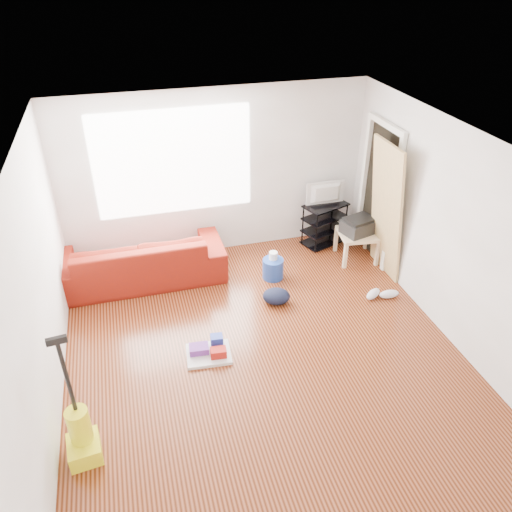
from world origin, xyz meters
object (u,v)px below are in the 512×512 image
object	(u,v)px
backpack	(276,302)
vacuum	(82,435)
sofa	(143,279)
tv_stand	(324,224)
bucket	(273,277)
cleaning_tray	(209,351)
side_table	(357,237)

from	to	relation	value
backpack	vacuum	size ratio (longest dim) A/B	0.26
sofa	backpack	size ratio (longest dim) A/B	6.34
vacuum	tv_stand	bearing A→B (deg)	33.99
backpack	bucket	bearing A→B (deg)	95.17
cleaning_tray	vacuum	xyz separation A→B (m)	(-1.38, -1.01, 0.20)
sofa	bucket	bearing A→B (deg)	165.69
bucket	backpack	size ratio (longest dim) A/B	0.81
sofa	vacuum	distance (m)	2.92
side_table	tv_stand	bearing A→B (deg)	118.12
side_table	bucket	xyz separation A→B (m)	(-1.38, -0.17, -0.37)
side_table	cleaning_tray	distance (m)	2.99
cleaning_tray	backpack	xyz separation A→B (m)	(1.06, 0.75, -0.06)
bucket	sofa	bearing A→B (deg)	165.69
backpack	vacuum	xyz separation A→B (m)	(-2.44, -1.76, 0.26)
tv_stand	cleaning_tray	world-z (taller)	tv_stand
bucket	backpack	xyz separation A→B (m)	(-0.13, -0.58, 0.00)
bucket	backpack	world-z (taller)	bucket
tv_stand	bucket	bearing A→B (deg)	-165.26
tv_stand	sofa	bearing A→B (deg)	165.79
vacuum	side_table	bearing A→B (deg)	26.35
vacuum	backpack	bearing A→B (deg)	29.65
cleaning_tray	vacuum	distance (m)	1.72
cleaning_tray	tv_stand	bearing A→B (deg)	42.37
backpack	vacuum	distance (m)	3.02
sofa	vacuum	bearing A→B (deg)	74.90
backpack	sofa	bearing A→B (deg)	166.17
tv_stand	cleaning_tray	size ratio (longest dim) A/B	1.40
sofa	backpack	distance (m)	1.98
tv_stand	bucket	xyz separation A→B (m)	(-1.08, -0.73, -0.35)
side_table	vacuum	world-z (taller)	vacuum
side_table	backpack	xyz separation A→B (m)	(-1.51, -0.76, -0.37)
side_table	cleaning_tray	size ratio (longest dim) A/B	1.11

